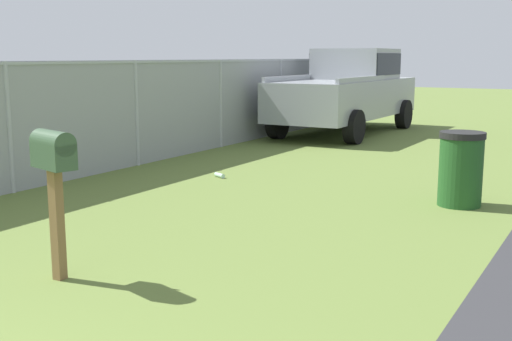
# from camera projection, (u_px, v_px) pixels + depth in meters

# --- Properties ---
(mailbox) EXTENTS (0.32, 0.49, 1.29)m
(mailbox) POSITION_uv_depth(u_px,v_px,m) (54.00, 162.00, 5.36)
(mailbox) COLOR brown
(mailbox) RESTS_ON ground
(pickup_truck) EXTENTS (5.46, 2.16, 2.09)m
(pickup_truck) POSITION_uv_depth(u_px,v_px,m) (348.00, 89.00, 16.04)
(pickup_truck) COLOR #93999E
(pickup_truck) RESTS_ON ground
(trash_bin) EXTENTS (0.57, 0.57, 0.96)m
(trash_bin) POSITION_uv_depth(u_px,v_px,m) (461.00, 169.00, 8.19)
(trash_bin) COLOR #1E4C1E
(trash_bin) RESTS_ON ground
(fence_section) EXTENTS (16.21, 0.07, 1.84)m
(fence_section) POSITION_uv_depth(u_px,v_px,m) (136.00, 109.00, 11.17)
(fence_section) COLOR #9EA3A8
(fence_section) RESTS_ON ground
(litter_bottle_midfield_a) EXTENTS (0.16, 0.23, 0.07)m
(litter_bottle_midfield_a) POSITION_uv_depth(u_px,v_px,m) (220.00, 175.00, 10.19)
(litter_bottle_midfield_a) COLOR #B2D8BF
(litter_bottle_midfield_a) RESTS_ON ground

